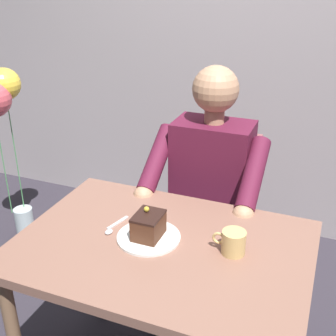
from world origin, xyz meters
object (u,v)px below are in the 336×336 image
at_px(dining_table, 162,265).
at_px(dessert_spoon, 113,227).
at_px(cake_slice, 148,225).
at_px(coffee_cup, 233,242).
at_px(balloon_display, 2,116).
at_px(seated_person, 206,198).
at_px(chair, 215,211).

relative_size(dining_table, dessert_spoon, 7.28).
bearing_deg(cake_slice, dining_table, 167.96).
bearing_deg(coffee_cup, balloon_display, -23.16).
distance_m(seated_person, coffee_cup, 0.57).
relative_size(seated_person, dessert_spoon, 8.85).
xyz_separation_m(dining_table, cake_slice, (0.06, -0.01, 0.15)).
height_order(dining_table, chair, chair).
height_order(cake_slice, coffee_cup, cake_slice).
xyz_separation_m(chair, dessert_spoon, (0.21, 0.69, 0.26)).
bearing_deg(dining_table, balloon_display, -28.35).
bearing_deg(dining_table, chair, -90.00).
bearing_deg(seated_person, dining_table, 90.00).
xyz_separation_m(cake_slice, balloon_display, (1.25, -0.69, 0.05)).
bearing_deg(balloon_display, seated_person, 172.97).
relative_size(chair, balloon_display, 0.80).
height_order(cake_slice, balloon_display, balloon_display).
relative_size(coffee_cup, dessert_spoon, 0.83).
bearing_deg(balloon_display, coffee_cup, 156.84).
height_order(dessert_spoon, balloon_display, balloon_display).
relative_size(dessert_spoon, balloon_display, 0.13).
xyz_separation_m(dessert_spoon, balloon_display, (1.09, -0.68, 0.10)).
xyz_separation_m(cake_slice, dessert_spoon, (0.15, -0.01, -0.05)).
height_order(chair, coffee_cup, chair).
relative_size(dining_table, balloon_display, 0.92).
bearing_deg(dessert_spoon, chair, -106.84).
height_order(coffee_cup, balloon_display, balloon_display).
relative_size(dining_table, seated_person, 0.82).
distance_m(coffee_cup, balloon_display, 1.68).
bearing_deg(coffee_cup, dessert_spoon, 2.29).
distance_m(chair, cake_slice, 0.77).
relative_size(dining_table, coffee_cup, 8.81).
xyz_separation_m(coffee_cup, balloon_display, (1.55, -0.66, 0.06)).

